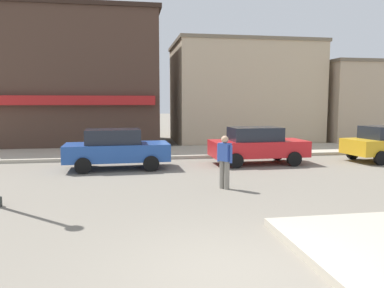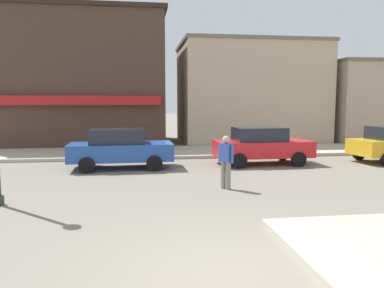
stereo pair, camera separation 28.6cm
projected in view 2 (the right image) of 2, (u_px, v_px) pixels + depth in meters
ground_plane at (227, 275)px, 5.66m from camera, size 160.00×160.00×0.00m
kerb_far at (166, 152)px, 19.02m from camera, size 80.00×4.00×0.15m
parked_car_nearest at (120, 148)px, 14.70m from camera, size 4.05×1.98×1.56m
parked_car_second at (262, 145)px, 15.69m from camera, size 4.03×1.94×1.56m
pedestrian_crossing_near at (226, 160)px, 11.19m from camera, size 0.41×0.49×1.61m
building_corner_shop at (75, 80)px, 23.41m from camera, size 11.19×7.74×7.91m
building_storefront_left_near at (249, 93)px, 24.57m from camera, size 9.04×6.31×6.37m
building_storefront_left_mid at (367, 102)px, 25.08m from camera, size 6.47×6.01×5.18m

